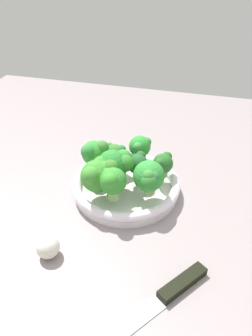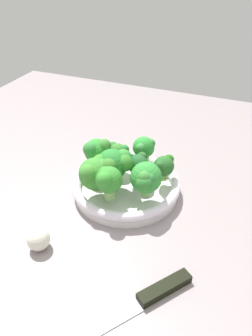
{
  "view_description": "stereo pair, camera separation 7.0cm",
  "coord_description": "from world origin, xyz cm",
  "px_view_note": "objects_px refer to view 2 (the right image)",
  "views": [
    {
      "loc": [
        18.25,
        -52.65,
        46.77
      ],
      "look_at": [
        3.16,
        3.19,
        6.6
      ],
      "focal_mm": 35.46,
      "sensor_mm": 36.0,
      "label": 1
    },
    {
      "loc": [
        24.91,
        -50.4,
        46.77
      ],
      "look_at": [
        3.16,
        3.19,
        6.6
      ],
      "focal_mm": 35.46,
      "sensor_mm": 36.0,
      "label": 2
    }
  ],
  "objects_px": {
    "broccoli_floret_3": "(146,178)",
    "broccoli_floret_8": "(96,172)",
    "broccoli_floret_0": "(117,153)",
    "broccoli_floret_4": "(138,164)",
    "broccoli_floret_1": "(114,164)",
    "broccoli_floret_5": "(144,148)",
    "bowl": "(126,186)",
    "broccoli_floret_6": "(108,179)",
    "broccoli_floret_7": "(97,151)",
    "knife": "(140,302)",
    "garlic_bulb": "(38,239)",
    "broccoli_floret_2": "(164,166)"
  },
  "relations": [
    {
      "from": "bowl",
      "to": "broccoli_floret_2",
      "type": "bearing_deg",
      "value": 26.09
    },
    {
      "from": "bowl",
      "to": "broccoli_floret_0",
      "type": "distance_m",
      "value": 0.08
    },
    {
      "from": "knife",
      "to": "garlic_bulb",
      "type": "bearing_deg",
      "value": 169.32
    },
    {
      "from": "broccoli_floret_4",
      "to": "broccoli_floret_7",
      "type": "bearing_deg",
      "value": -178.16
    },
    {
      "from": "broccoli_floret_7",
      "to": "knife",
      "type": "relative_size",
      "value": 0.33
    },
    {
      "from": "bowl",
      "to": "broccoli_floret_4",
      "type": "height_order",
      "value": "broccoli_floret_4"
    },
    {
      "from": "broccoli_floret_4",
      "to": "broccoli_floret_6",
      "type": "bearing_deg",
      "value": -107.17
    },
    {
      "from": "broccoli_floret_5",
      "to": "broccoli_floret_6",
      "type": "distance_m",
      "value": 0.15
    },
    {
      "from": "broccoli_floret_7",
      "to": "broccoli_floret_8",
      "type": "distance_m",
      "value": 0.08
    },
    {
      "from": "broccoli_floret_1",
      "to": "broccoli_floret_2",
      "type": "bearing_deg",
      "value": 30.45
    },
    {
      "from": "broccoli_floret_2",
      "to": "broccoli_floret_5",
      "type": "xyz_separation_m",
      "value": [
        -0.06,
        0.04,
        0.01
      ]
    },
    {
      "from": "broccoli_floret_3",
      "to": "bowl",
      "type": "bearing_deg",
      "value": 147.72
    },
    {
      "from": "broccoli_floret_3",
      "to": "broccoli_floret_4",
      "type": "xyz_separation_m",
      "value": [
        -0.04,
        0.06,
        -0.01
      ]
    },
    {
      "from": "broccoli_floret_6",
      "to": "broccoli_floret_7",
      "type": "height_order",
      "value": "same"
    },
    {
      "from": "broccoli_floret_1",
      "to": "broccoli_floret_8",
      "type": "distance_m",
      "value": 0.04
    },
    {
      "from": "broccoli_floret_3",
      "to": "broccoli_floret_8",
      "type": "bearing_deg",
      "value": -170.05
    },
    {
      "from": "broccoli_floret_2",
      "to": "broccoli_floret_6",
      "type": "relative_size",
      "value": 0.73
    },
    {
      "from": "bowl",
      "to": "broccoli_floret_1",
      "type": "bearing_deg",
      "value": -135.89
    },
    {
      "from": "broccoli_floret_1",
      "to": "broccoli_floret_8",
      "type": "relative_size",
      "value": 1.01
    },
    {
      "from": "broccoli_floret_4",
      "to": "broccoli_floret_5",
      "type": "height_order",
      "value": "broccoli_floret_5"
    },
    {
      "from": "broccoli_floret_4",
      "to": "knife",
      "type": "bearing_deg",
      "value": -68.64
    },
    {
      "from": "broccoli_floret_8",
      "to": "broccoli_floret_4",
      "type": "bearing_deg",
      "value": 49.4
    },
    {
      "from": "broccoli_floret_1",
      "to": "broccoli_floret_3",
      "type": "bearing_deg",
      "value": -13.27
    },
    {
      "from": "broccoli_floret_4",
      "to": "broccoli_floret_0",
      "type": "bearing_deg",
      "value": 155.58
    },
    {
      "from": "broccoli_floret_0",
      "to": "garlic_bulb",
      "type": "xyz_separation_m",
      "value": [
        -0.05,
        -0.25,
        -0.05
      ]
    },
    {
      "from": "broccoli_floret_0",
      "to": "broccoli_floret_4",
      "type": "xyz_separation_m",
      "value": [
        0.06,
        -0.03,
        0.0
      ]
    },
    {
      "from": "broccoli_floret_5",
      "to": "knife",
      "type": "relative_size",
      "value": 0.29
    },
    {
      "from": "broccoli_floret_0",
      "to": "broccoli_floret_5",
      "type": "height_order",
      "value": "broccoli_floret_5"
    },
    {
      "from": "broccoli_floret_0",
      "to": "broccoli_floret_4",
      "type": "distance_m",
      "value": 0.06
    },
    {
      "from": "broccoli_floret_1",
      "to": "broccoli_floret_6",
      "type": "bearing_deg",
      "value": -79.43
    },
    {
      "from": "broccoli_floret_6",
      "to": "broccoli_floret_7",
      "type": "bearing_deg",
      "value": 127.73
    },
    {
      "from": "broccoli_floret_1",
      "to": "knife",
      "type": "relative_size",
      "value": 0.34
    },
    {
      "from": "broccoli_floret_8",
      "to": "broccoli_floret_0",
      "type": "bearing_deg",
      "value": 87.85
    },
    {
      "from": "broccoli_floret_1",
      "to": "broccoli_floret_2",
      "type": "height_order",
      "value": "broccoli_floret_1"
    },
    {
      "from": "broccoli_floret_7",
      "to": "broccoli_floret_5",
      "type": "bearing_deg",
      "value": 33.71
    },
    {
      "from": "bowl",
      "to": "broccoli_floret_6",
      "type": "relative_size",
      "value": 3.19
    },
    {
      "from": "knife",
      "to": "broccoli_floret_8",
      "type": "bearing_deg",
      "value": 130.69
    },
    {
      "from": "broccoli_floret_1",
      "to": "broccoli_floret_2",
      "type": "xyz_separation_m",
      "value": [
        0.09,
        0.05,
        -0.02
      ]
    },
    {
      "from": "broccoli_floret_2",
      "to": "garlic_bulb",
      "type": "relative_size",
      "value": 1.28
    },
    {
      "from": "broccoli_floret_1",
      "to": "broccoli_floret_6",
      "type": "distance_m",
      "value": 0.05
    },
    {
      "from": "broccoli_floret_2",
      "to": "broccoli_floret_8",
      "type": "distance_m",
      "value": 0.15
    },
    {
      "from": "broccoli_floret_0",
      "to": "broccoli_floret_3",
      "type": "bearing_deg",
      "value": -40.21
    },
    {
      "from": "broccoli_floret_2",
      "to": "broccoli_floret_7",
      "type": "height_order",
      "value": "broccoli_floret_7"
    },
    {
      "from": "broccoli_floret_4",
      "to": "knife",
      "type": "distance_m",
      "value": 0.29
    },
    {
      "from": "bowl",
      "to": "garlic_bulb",
      "type": "xyz_separation_m",
      "value": [
        -0.09,
        -0.21,
        0.0
      ]
    },
    {
      "from": "broccoli_floret_2",
      "to": "knife",
      "type": "relative_size",
      "value": 0.24
    },
    {
      "from": "broccoli_floret_0",
      "to": "broccoli_floret_6",
      "type": "height_order",
      "value": "broccoli_floret_6"
    },
    {
      "from": "broccoli_floret_1",
      "to": "broccoli_floret_5",
      "type": "relative_size",
      "value": 1.18
    },
    {
      "from": "broccoli_floret_2",
      "to": "bowl",
      "type": "bearing_deg",
      "value": -153.91
    },
    {
      "from": "broccoli_floret_3",
      "to": "broccoli_floret_8",
      "type": "height_order",
      "value": "broccoli_floret_3"
    }
  ]
}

